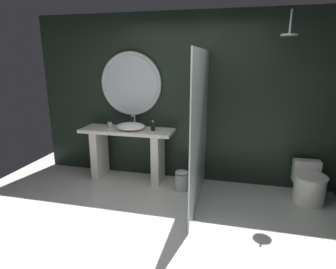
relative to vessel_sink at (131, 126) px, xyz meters
The scene contains 11 objects.
ground_plane 1.94m from the vessel_sink, 64.41° to the right, with size 5.76×5.76×0.00m, color silver.
back_wall_panel 0.91m from the vessel_sink, 25.20° to the left, with size 4.80×0.10×2.60m, color black.
vanity_counter 0.38m from the vessel_sink, 156.70° to the left, with size 1.47×0.49×0.84m.
vessel_sink is the anchor object (origin of this frame).
tumbler_cup 0.38m from the vessel_sink, behind, with size 0.08×0.08×0.09m, color silver.
soap_dispenser 0.35m from the vessel_sink, ahead, with size 0.07×0.07×0.16m.
round_wall_mirror 0.68m from the vessel_sink, 106.58° to the left, with size 1.01×0.06×1.01m.
shower_glass_panel 1.24m from the vessel_sink, 22.76° to the right, with size 0.02×1.55×2.03m, color silver.
rain_shower_head 2.54m from the vessel_sink, ahead, with size 0.21×0.21×0.31m.
toilet 2.70m from the vessel_sink, ahead, with size 0.43×0.59×0.51m.
waste_bin 1.14m from the vessel_sink, 11.05° to the right, with size 0.20×0.20×0.31m.
Camera 1 is at (0.83, -2.45, 1.91)m, focal length 30.12 mm.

